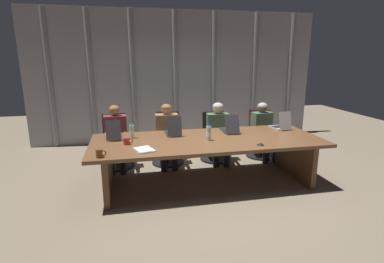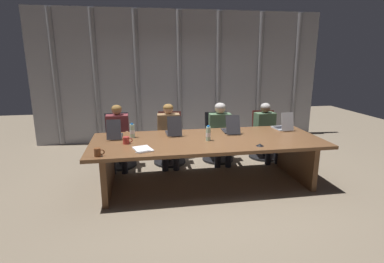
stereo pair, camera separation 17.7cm
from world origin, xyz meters
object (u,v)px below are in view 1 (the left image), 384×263
conference_mic_left_side (261,144)px  person_left_mid (167,132)px  coffee_mug_far (127,141)px  spiral_notepad (144,150)px  laptop_center (230,129)px  office_chair_left_end (117,148)px  office_chair_center (215,142)px  laptop_left_end (114,135)px  office_chair_left_mid (168,145)px  person_right_mid (264,128)px  office_chair_right_mid (261,139)px  person_center (218,129)px  water_bottle_secondary (209,134)px  person_left_end (116,134)px  water_bottle_primary (132,132)px  coffee_mug_near (99,153)px  laptop_left_mid (173,131)px  laptop_right_mid (281,125)px

conference_mic_left_side → person_left_mid: bearing=128.7°
coffee_mug_far → spiral_notepad: size_ratio=0.39×
laptop_center → office_chair_left_end: bearing=70.7°
office_chair_center → person_left_mid: person_left_mid is taller
laptop_left_end → office_chair_left_mid: size_ratio=0.44×
spiral_notepad → person_left_mid: bearing=52.4°
person_right_mid → laptop_left_end: bearing=-82.8°
laptop_left_end → office_chair_right_mid: bearing=-73.5°
person_center → water_bottle_secondary: bearing=-20.2°
person_center → spiral_notepad: size_ratio=3.17×
laptop_left_end → person_left_end: size_ratio=0.36×
conference_mic_left_side → water_bottle_primary: bearing=156.6°
office_chair_center → person_right_mid: bearing=81.2°
person_left_mid → conference_mic_left_side: 1.86m
laptop_center → office_chair_center: (-0.01, 0.77, -0.46)m
laptop_left_end → coffee_mug_near: laptop_left_end is taller
laptop_left_end → conference_mic_left_side: (2.07, -0.81, -0.04)m
water_bottle_secondary → laptop_left_mid: bearing=136.7°
laptop_right_mid → water_bottle_secondary: bearing=103.7°
laptop_right_mid → office_chair_right_mid: size_ratio=0.45×
person_right_mid → office_chair_left_mid: bearing=-100.6°
laptop_center → spiral_notepad: size_ratio=1.30×
person_center → coffee_mug_near: bearing=-48.7°
laptop_right_mid → water_bottle_secondary: size_ratio=1.74×
laptop_left_end → person_left_end: bearing=1.3°
laptop_right_mid → coffee_mug_far: (-2.65, -0.42, -0.01)m
coffee_mug_far → office_chair_left_mid: bearing=57.5°
person_center → water_bottle_primary: 1.76m
office_chair_left_mid → conference_mic_left_side: office_chair_left_mid is taller
person_center → coffee_mug_near: (-2.03, -1.53, 0.14)m
laptop_left_end → office_chair_right_mid: 2.98m
office_chair_left_end → person_right_mid: bearing=78.5°
water_bottle_secondary → conference_mic_left_side: (0.66, -0.40, -0.09)m
office_chair_center → conference_mic_left_side: 1.67m
office_chair_center → person_center: bearing=5.8°
coffee_mug_far → laptop_right_mid: bearing=9.1°
laptop_center → office_chair_left_mid: size_ratio=0.49×
person_left_mid → office_chair_left_end: bearing=-98.5°
laptop_center → water_bottle_secondary: (-0.48, -0.43, 0.05)m
water_bottle_primary → coffee_mug_far: bearing=-103.6°
laptop_right_mid → laptop_center: bearing=87.7°
laptop_left_end → person_center: bearing=-70.3°
person_right_mid → water_bottle_primary: (-2.53, -0.67, 0.22)m
laptop_left_end → office_chair_center: 2.08m
office_chair_center → spiral_notepad: (-1.45, -1.50, 0.41)m
person_left_mid → coffee_mug_far: 1.25m
person_left_end → water_bottle_primary: 0.75m
laptop_right_mid → water_bottle_primary: bearing=87.7°
water_bottle_secondary → coffee_mug_far: water_bottle_secondary is taller
laptop_right_mid → office_chair_center: size_ratio=0.45×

